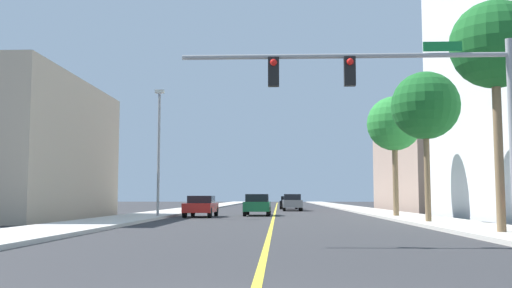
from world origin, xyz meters
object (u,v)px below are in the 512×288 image
(palm_near, at_px, (495,46))
(car_black, at_px, (289,202))
(car_red, at_px, (201,206))
(car_green, at_px, (257,205))
(car_gray, at_px, (292,202))
(street_lamp, at_px, (159,145))
(palm_far, at_px, (394,124))
(traffic_signal_mast, at_px, (404,92))
(palm_mid, at_px, (425,106))

(palm_near, relative_size, car_black, 1.86)
(car_red, height_order, car_black, car_red)
(palm_near, relative_size, car_green, 1.87)
(palm_near, bearing_deg, car_gray, 100.41)
(street_lamp, relative_size, palm_far, 1.04)
(palm_near, bearing_deg, traffic_signal_mast, -138.29)
(car_gray, distance_m, car_black, 7.19)
(car_green, bearing_deg, traffic_signal_mast, -77.38)
(palm_mid, bearing_deg, street_lamp, 154.83)
(car_black, bearing_deg, palm_near, -78.37)
(car_red, bearing_deg, street_lamp, 49.77)
(street_lamp, xyz_separation_m, palm_far, (14.58, 1.31, 1.39))
(car_red, bearing_deg, car_gray, -109.98)
(traffic_signal_mast, bearing_deg, car_green, 102.02)
(street_lamp, xyz_separation_m, car_red, (2.28, 2.60, -3.72))
(palm_near, bearing_deg, car_green, 113.80)
(street_lamp, xyz_separation_m, palm_near, (14.81, -14.90, 2.06))
(traffic_signal_mast, distance_m, car_red, 22.97)
(street_lamp, xyz_separation_m, car_black, (8.40, 26.21, -3.72))
(palm_near, distance_m, car_black, 42.01)
(palm_far, xyz_separation_m, car_gray, (-6.01, 17.71, -5.04))
(street_lamp, bearing_deg, palm_mid, -25.17)
(car_red, xyz_separation_m, car_black, (6.11, 23.61, 0.00))
(palm_near, bearing_deg, street_lamp, 134.81)
(street_lamp, height_order, car_green, street_lamp)
(car_gray, relative_size, car_green, 1.07)
(palm_mid, xyz_separation_m, car_gray, (-5.89, 25.81, -4.90))
(car_black, bearing_deg, car_green, -94.26)
(car_gray, bearing_deg, car_black, 90.95)
(traffic_signal_mast, xyz_separation_m, car_black, (-2.51, 44.59, -3.59))
(traffic_signal_mast, bearing_deg, car_red, 112.34)
(palm_mid, bearing_deg, car_black, 100.41)
(palm_near, distance_m, car_gray, 34.96)
(palm_near, xyz_separation_m, palm_mid, (-0.35, 8.11, -0.81))
(car_green, bearing_deg, palm_far, -24.66)
(street_lamp, xyz_separation_m, car_green, (5.84, 5.44, -3.68))
(traffic_signal_mast, bearing_deg, palm_near, 41.71)
(car_green, distance_m, car_black, 20.93)
(palm_near, relative_size, car_red, 1.88)
(palm_mid, relative_size, car_green, 1.70)
(palm_mid, xyz_separation_m, car_green, (-8.62, 12.23, -4.93))
(palm_mid, distance_m, car_black, 33.92)
(street_lamp, distance_m, palm_mid, 16.02)
(palm_far, relative_size, car_black, 1.74)
(palm_near, xyz_separation_m, palm_far, (-0.23, 16.21, -0.67))
(street_lamp, bearing_deg, car_red, 48.77)
(car_red, relative_size, car_green, 0.99)
(palm_far, distance_m, car_black, 26.16)
(traffic_signal_mast, height_order, car_gray, traffic_signal_mast)
(traffic_signal_mast, bearing_deg, palm_far, 79.43)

